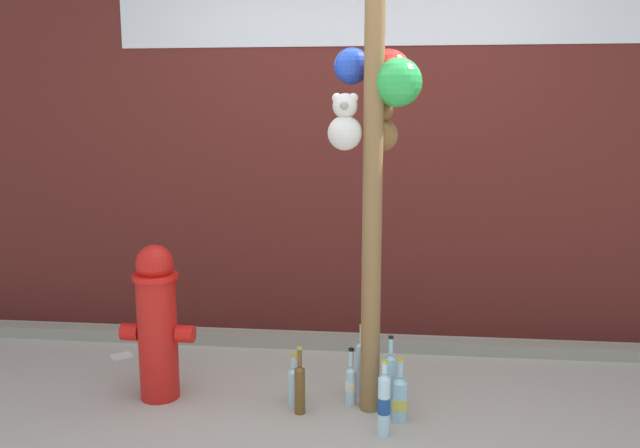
% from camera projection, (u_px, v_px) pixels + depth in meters
% --- Properties ---
extents(building_wall, '(10.00, 0.21, 3.92)m').
position_uv_depth(building_wall, '(363.00, 50.00, 4.31)').
color(building_wall, '#561E19').
rests_on(building_wall, ground_plane).
extents(curb_strip, '(8.00, 0.12, 0.08)m').
position_uv_depth(curb_strip, '(357.00, 343.00, 4.25)').
color(curb_strip, gray).
rests_on(curb_strip, ground_plane).
extents(memorial_post, '(0.46, 0.35, 3.08)m').
position_uv_depth(memorial_post, '(377.00, 65.00, 3.12)').
color(memorial_post, olive).
rests_on(memorial_post, ground_plane).
extents(fire_hydrant, '(0.40, 0.24, 0.86)m').
position_uv_depth(fire_hydrant, '(157.00, 321.00, 3.47)').
color(fire_hydrant, red).
rests_on(fire_hydrant, ground_plane).
extents(bottle_0, '(0.06, 0.06, 0.36)m').
position_uv_depth(bottle_0, '(300.00, 387.00, 3.33)').
color(bottle_0, brown).
rests_on(bottle_0, ground_plane).
extents(bottle_1, '(0.06, 0.06, 0.32)m').
position_uv_depth(bottle_1, '(351.00, 383.00, 3.43)').
color(bottle_1, '#B2DBEA').
rests_on(bottle_1, ground_plane).
extents(bottle_2, '(0.07, 0.07, 0.28)m').
position_uv_depth(bottle_2, '(294.00, 384.00, 3.43)').
color(bottle_2, '#B2DBEA').
rests_on(bottle_2, ground_plane).
extents(bottle_3, '(0.08, 0.08, 0.33)m').
position_uv_depth(bottle_3, '(400.00, 398.00, 3.25)').
color(bottle_3, '#93CCE0').
rests_on(bottle_3, ground_plane).
extents(bottle_4, '(0.06, 0.06, 0.41)m').
position_uv_depth(bottle_4, '(361.00, 367.00, 3.53)').
color(bottle_4, '#B2DBEA').
rests_on(bottle_4, ground_plane).
extents(bottle_5, '(0.06, 0.06, 0.38)m').
position_uv_depth(bottle_5, '(384.00, 403.00, 3.10)').
color(bottle_5, '#B2DBEA').
rests_on(bottle_5, ground_plane).
extents(bottle_6, '(0.06, 0.06, 0.42)m').
position_uv_depth(bottle_6, '(390.00, 382.00, 3.33)').
color(bottle_6, '#93CCE0').
rests_on(bottle_6, ground_plane).
extents(litter_0, '(0.17, 0.17, 0.01)m').
position_uv_depth(litter_0, '(122.00, 356.00, 4.13)').
color(litter_0, silver).
rests_on(litter_0, ground_plane).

